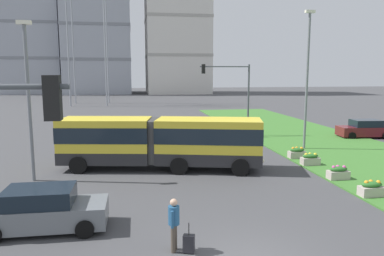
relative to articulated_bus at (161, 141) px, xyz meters
The scene contains 17 objects.
grass_median 13.68m from the articulated_bus, ahead, with size 10.00×70.00×0.08m, color #3D752D.
articulated_bus is the anchor object (origin of this frame).
car_maroon_sedan 20.14m from the articulated_bus, 22.96° to the left, with size 4.56×2.37×1.58m.
car_grey_wagon 9.42m from the articulated_bus, 121.35° to the right, with size 4.42×2.06×1.58m.
pedestrian_crossing 10.40m from the articulated_bus, 92.31° to the right, with size 0.36×0.55×1.74m.
rolling_suitcase 10.65m from the articulated_bus, 89.83° to the right, with size 0.42×0.34×0.97m.
flower_planter_1 11.36m from the articulated_bus, 36.43° to the right, with size 1.10×0.56×0.74m.
flower_planter_2 9.97m from the articulated_bus, 23.36° to the right, with size 1.10×0.56×0.74m.
flower_planter_3 9.20m from the articulated_bus, ahead, with size 1.10×0.56×0.74m.
flower_planter_4 9.23m from the articulated_bus, ahead, with size 1.10×0.56×0.74m.
traffic_light_far_right 12.94m from the articulated_bus, 55.01° to the left, with size 4.48×0.28×6.38m.
streetlight_left 7.55m from the articulated_bus, 169.00° to the right, with size 0.70×0.28×8.24m.
streetlight_median 12.27m from the articulated_bus, 19.68° to the left, with size 0.70×0.28×10.03m.
apartment_tower_west 95.30m from the articulated_bus, 107.57° to the left, with size 17.81×19.31×36.07m.
apartment_tower_westcentre 86.79m from the articulated_bus, 96.79° to the left, with size 17.45×15.45×43.40m.
apartment_tower_centre 86.17m from the articulated_bus, 82.23° to the left, with size 16.88×17.35×49.03m.
transmission_pylon 49.94m from the articulated_bus, 100.50° to the left, with size 9.00×6.24×30.20m.
Camera 1 is at (-3.35, -9.90, 5.67)m, focal length 34.85 mm.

